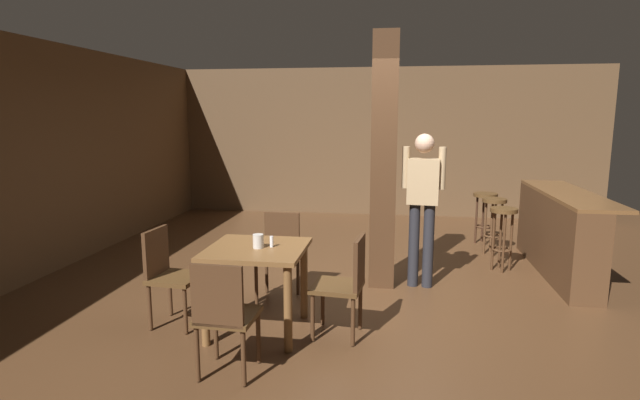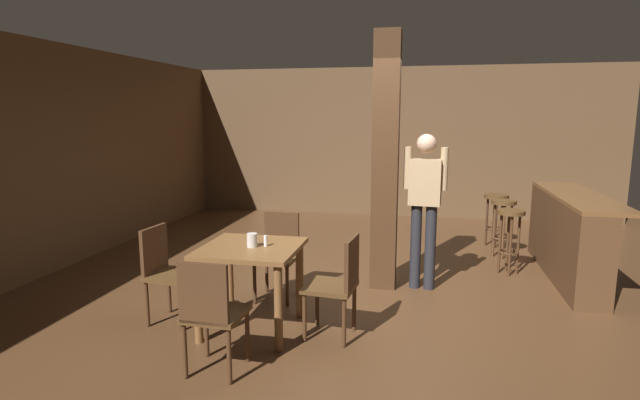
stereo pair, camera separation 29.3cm
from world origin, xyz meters
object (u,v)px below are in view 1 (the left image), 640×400
standing_person (423,199)px  bar_stool_mid (494,213)px  chair_south (224,313)px  napkin_cup (258,241)px  bar_stool_near (503,225)px  chair_east (346,281)px  chair_west (168,271)px  salt_shaker (272,242)px  chair_north (279,251)px  dining_table (257,263)px  bar_counter (557,232)px  bar_stool_far (485,206)px

standing_person → bar_stool_mid: (1.05, 1.48, -0.42)m
chair_south → napkin_cup: size_ratio=7.32×
bar_stool_near → chair_east: bearing=-128.5°
bar_stool_near → chair_south: bearing=-130.2°
chair_west → bar_stool_mid: size_ratio=1.13×
napkin_cup → salt_shaker: bearing=24.2°
chair_north → chair_east: same height
chair_north → chair_west: 1.18m
standing_person → napkin_cup: bearing=-135.3°
chair_north → chair_west: same height
chair_west → salt_shaker: chair_west is taller
dining_table → chair_east: (0.79, 0.00, -0.12)m
bar_stool_near → bar_stool_mid: (0.02, 0.74, -0.00)m
standing_person → bar_counter: (1.66, 0.75, -0.49)m
chair_west → bar_stool_far: size_ratio=1.16×
bar_counter → bar_stool_mid: bar_counter is taller
chair_south → chair_west: size_ratio=1.00×
chair_north → bar_stool_mid: 3.28m
chair_north → chair_south: 1.66m
chair_south → dining_table: bearing=89.0°
salt_shaker → bar_stool_mid: salt_shaker is taller
chair_west → bar_stool_far: chair_west is taller
chair_north → bar_stool_mid: chair_north is taller
chair_north → standing_person: 1.68m
dining_table → bar_stool_near: (2.52, 2.17, -0.04)m
chair_south → chair_east: bearing=45.9°
chair_north → bar_stool_mid: (2.54, 2.08, 0.07)m
chair_north → chair_west: (-0.85, -0.81, 0.00)m
chair_east → chair_south: bearing=-134.1°
chair_east → chair_south: 1.15m
salt_shaker → bar_stool_far: (2.39, 3.49, -0.25)m
chair_south → chair_west: bearing=134.5°
chair_east → bar_stool_near: chair_east is taller
chair_west → bar_stool_near: 3.99m
bar_stool_far → bar_counter: bearing=-64.5°
dining_table → bar_stool_far: size_ratio=1.10×
chair_west → standing_person: standing_person is taller
dining_table → chair_south: size_ratio=0.95×
bar_stool_near → standing_person: bearing=-144.1°
napkin_cup → bar_counter: size_ratio=0.05×
dining_table → chair_west: 0.85m
salt_shaker → chair_north: bearing=98.9°
salt_shaker → bar_stool_mid: size_ratio=0.12×
dining_table → bar_counter: bearing=34.6°
chair_east → bar_stool_mid: bearing=59.0°
dining_table → standing_person: 2.10m
bar_counter → bar_stool_near: (-0.64, -0.01, 0.07)m
chair_north → napkin_cup: (0.02, -0.86, 0.33)m
bar_stool_near → salt_shaker: bearing=-138.0°
chair_east → chair_west: 1.64m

